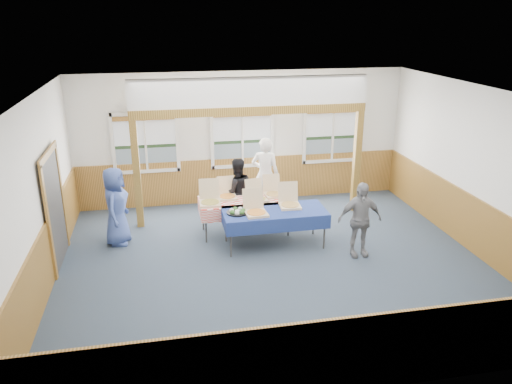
# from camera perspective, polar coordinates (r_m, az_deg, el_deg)

# --- Properties ---
(floor) EXTENTS (8.00, 8.00, 0.00)m
(floor) POSITION_cam_1_polar(r_m,az_deg,el_deg) (9.53, 2.05, -8.17)
(floor) COLOR #2B3645
(floor) RESTS_ON ground
(ceiling) EXTENTS (8.00, 8.00, 0.00)m
(ceiling) POSITION_cam_1_polar(r_m,az_deg,el_deg) (8.51, 2.32, 11.22)
(ceiling) COLOR white
(ceiling) RESTS_ON wall_back
(wall_back) EXTENTS (8.00, 0.00, 8.00)m
(wall_back) POSITION_cam_1_polar(r_m,az_deg,el_deg) (12.19, -1.60, 6.20)
(wall_back) COLOR silver
(wall_back) RESTS_ON floor
(wall_front) EXTENTS (8.00, 0.00, 8.00)m
(wall_front) POSITION_cam_1_polar(r_m,az_deg,el_deg) (5.83, 10.16, -10.04)
(wall_front) COLOR silver
(wall_front) RESTS_ON floor
(wall_left) EXTENTS (0.00, 8.00, 8.00)m
(wall_left) POSITION_cam_1_polar(r_m,az_deg,el_deg) (8.91, -23.74, -0.72)
(wall_left) COLOR silver
(wall_left) RESTS_ON floor
(wall_right) EXTENTS (0.00, 8.00, 8.00)m
(wall_right) POSITION_cam_1_polar(r_m,az_deg,el_deg) (10.52, 23.91, 2.25)
(wall_right) COLOR silver
(wall_right) RESTS_ON floor
(wainscot_back) EXTENTS (7.98, 0.05, 1.10)m
(wainscot_back) POSITION_cam_1_polar(r_m,az_deg,el_deg) (12.46, -1.54, 1.48)
(wainscot_back) COLOR brown
(wainscot_back) RESTS_ON floor
(wainscot_front) EXTENTS (7.98, 0.05, 1.10)m
(wainscot_front) POSITION_cam_1_polar(r_m,az_deg,el_deg) (6.44, 9.49, -18.07)
(wainscot_front) COLOR brown
(wainscot_front) RESTS_ON floor
(wainscot_left) EXTENTS (0.05, 6.98, 1.10)m
(wainscot_left) POSITION_cam_1_polar(r_m,az_deg,el_deg) (9.30, -22.69, -6.78)
(wainscot_left) COLOR brown
(wainscot_left) RESTS_ON floor
(wainscot_right) EXTENTS (0.05, 6.98, 1.10)m
(wainscot_right) POSITION_cam_1_polar(r_m,az_deg,el_deg) (10.84, 23.04, -3.05)
(wainscot_right) COLOR brown
(wainscot_right) RESTS_ON floor
(cased_opening) EXTENTS (0.06, 1.30, 2.10)m
(cased_opening) POSITION_cam_1_polar(r_m,az_deg,el_deg) (9.91, -22.06, -1.89)
(cased_opening) COLOR #313131
(cased_opening) RESTS_ON wall_left
(window_left) EXTENTS (1.56, 0.10, 1.46)m
(window_left) POSITION_cam_1_polar(r_m,az_deg,el_deg) (11.98, -12.54, 5.88)
(window_left) COLOR white
(window_left) RESTS_ON wall_back
(window_mid) EXTENTS (1.56, 0.10, 1.46)m
(window_mid) POSITION_cam_1_polar(r_m,az_deg,el_deg) (12.13, -1.57, 6.52)
(window_mid) COLOR white
(window_mid) RESTS_ON wall_back
(window_right) EXTENTS (1.56, 0.10, 1.46)m
(window_right) POSITION_cam_1_polar(r_m,az_deg,el_deg) (12.71, 8.78, 6.91)
(window_right) COLOR white
(window_right) RESTS_ON wall_back
(post_left) EXTENTS (0.15, 0.15, 2.40)m
(post_left) POSITION_cam_1_polar(r_m,az_deg,el_deg) (11.00, -13.47, 1.96)
(post_left) COLOR brown
(post_left) RESTS_ON floor
(post_right) EXTENTS (0.15, 0.15, 2.40)m
(post_right) POSITION_cam_1_polar(r_m,az_deg,el_deg) (11.85, 11.44, 3.41)
(post_right) COLOR brown
(post_right) RESTS_ON floor
(cross_beam) EXTENTS (5.15, 0.18, 0.18)m
(cross_beam) POSITION_cam_1_polar(r_m,az_deg,el_deg) (10.85, -0.57, 9.31)
(cross_beam) COLOR brown
(cross_beam) RESTS_ON post_left
(table_left) EXTENTS (2.25, 1.68, 0.76)m
(table_left) POSITION_cam_1_polar(r_m,az_deg,el_deg) (9.96, 2.12, -2.39)
(table_left) COLOR #313131
(table_left) RESTS_ON floor
(table_right) EXTENTS (1.99, 1.02, 0.76)m
(table_right) POSITION_cam_1_polar(r_m,az_deg,el_deg) (10.53, -1.27, -1.16)
(table_right) COLOR #313131
(table_right) RESTS_ON floor
(pizza_box_a) EXTENTS (0.45, 0.54, 0.45)m
(pizza_box_a) POSITION_cam_1_polar(r_m,az_deg,el_deg) (9.74, -0.03, -2.15)
(pizza_box_a) COLOR beige
(pizza_box_a) RESTS_ON table_left
(pizza_box_b) EXTENTS (0.44, 0.52, 0.45)m
(pizza_box_b) POSITION_cam_1_polar(r_m,az_deg,el_deg) (10.15, 3.86, -1.28)
(pizza_box_b) COLOR beige
(pizza_box_b) RESTS_ON table_left
(pizza_box_c) EXTENTS (0.45, 0.54, 0.47)m
(pizza_box_c) POSITION_cam_1_polar(r_m,az_deg,el_deg) (10.30, -5.28, -0.99)
(pizza_box_c) COLOR beige
(pizza_box_c) RESTS_ON table_right
(pizza_box_d) EXTENTS (0.38, 0.47, 0.41)m
(pizza_box_d) POSITION_cam_1_polar(r_m,az_deg,el_deg) (10.61, -3.32, -0.32)
(pizza_box_d) COLOR beige
(pizza_box_d) RESTS_ON table_right
(pizza_box_e) EXTENTS (0.46, 0.52, 0.41)m
(pizza_box_e) POSITION_cam_1_polar(r_m,az_deg,el_deg) (10.45, 0.11, -0.61)
(pizza_box_e) COLOR beige
(pizza_box_e) RESTS_ON table_right
(pizza_box_f) EXTENTS (0.40, 0.48, 0.41)m
(pizza_box_f) POSITION_cam_1_polar(r_m,az_deg,el_deg) (10.74, 2.01, -0.06)
(pizza_box_f) COLOR beige
(pizza_box_f) RESTS_ON table_right
(veggie_tray) EXTENTS (0.43, 0.43, 0.10)m
(veggie_tray) POSITION_cam_1_polar(r_m,az_deg,el_deg) (9.80, -2.15, -2.26)
(veggie_tray) COLOR black
(veggie_tray) RESTS_ON table_left
(drink_glass) EXTENTS (0.07, 0.07, 0.15)m
(drink_glass) POSITION_cam_1_polar(r_m,az_deg,el_deg) (10.42, 3.57, -0.65)
(drink_glass) COLOR #8C5217
(drink_glass) RESTS_ON table_right
(woman_white) EXTENTS (0.76, 0.63, 1.78)m
(woman_white) POSITION_cam_1_polar(r_m,az_deg,el_deg) (11.72, 1.05, 2.03)
(woman_white) COLOR white
(woman_white) RESTS_ON floor
(woman_black) EXTENTS (0.81, 0.67, 1.51)m
(woman_black) POSITION_cam_1_polar(r_m,az_deg,el_deg) (10.98, -2.22, 0.04)
(woman_black) COLOR black
(woman_black) RESTS_ON floor
(man_blue) EXTENTS (0.67, 0.88, 1.61)m
(man_blue) POSITION_cam_1_polar(r_m,az_deg,el_deg) (10.41, -15.71, -1.57)
(man_blue) COLOR #3E559C
(man_blue) RESTS_ON floor
(person_grey) EXTENTS (0.88, 0.38, 1.49)m
(person_grey) POSITION_cam_1_polar(r_m,az_deg,el_deg) (9.74, 11.76, -3.10)
(person_grey) COLOR slate
(person_grey) RESTS_ON floor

